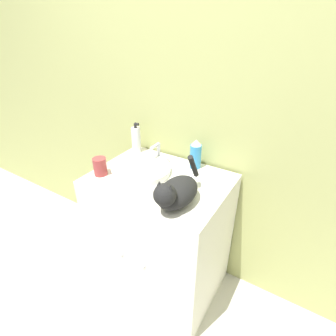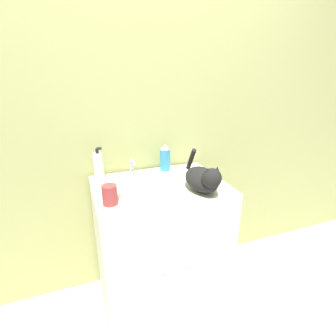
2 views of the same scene
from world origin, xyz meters
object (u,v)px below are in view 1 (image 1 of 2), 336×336
(cat, at_px, (176,192))
(soap_bottle, at_px, (136,139))
(spray_bottle, at_px, (196,154))
(cup, at_px, (100,166))

(cat, distance_m, soap_bottle, 0.68)
(soap_bottle, bearing_deg, spray_bottle, 1.08)
(cat, height_order, spray_bottle, cat)
(spray_bottle, bearing_deg, cat, -77.10)
(cat, xyz_separation_m, soap_bottle, (-0.55, 0.39, 0.01))
(cat, distance_m, spray_bottle, 0.41)
(cat, relative_size, spray_bottle, 2.04)
(spray_bottle, xyz_separation_m, cup, (-0.45, -0.38, -0.04))
(cat, relative_size, soap_bottle, 1.79)
(soap_bottle, bearing_deg, cup, -88.08)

